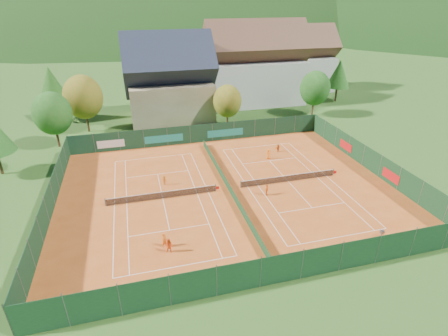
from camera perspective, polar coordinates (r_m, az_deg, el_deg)
ground at (r=42.96m, az=0.70°, el=-3.56°), size 600.00×600.00×0.00m
clay_pad at (r=42.94m, az=0.70°, el=-3.53°), size 40.00×32.00×0.01m
court_markings_left at (r=41.77m, az=-9.97°, el=-4.90°), size 11.03×23.83×0.00m
court_markings_right at (r=45.51m, az=10.45°, el=-2.15°), size 11.03×23.83×0.00m
tennis_net_left at (r=41.53m, az=-9.81°, el=-4.29°), size 13.30×0.10×1.02m
tennis_net_right at (r=45.34m, az=10.67°, el=-1.58°), size 13.30×0.10×1.02m
court_divider at (r=42.70m, az=0.70°, el=-2.96°), size 0.03×28.80×1.00m
fence_north at (r=56.34m, az=-4.18°, el=5.60°), size 40.00×0.10×3.00m
fence_south at (r=29.90m, az=9.39°, el=-15.92°), size 40.00×0.04×3.00m
fence_west at (r=42.13m, az=-26.59°, el=-4.95°), size 0.04×32.00×3.00m
fence_east at (r=50.93m, az=22.90°, el=1.15°), size 0.09×32.00×3.00m
chalet at (r=67.80m, az=-8.89°, el=13.52°), size 16.20×12.00×16.00m
hotel_block_a at (r=77.68m, az=5.06°, el=15.93°), size 21.60×11.00×17.25m
hotel_block_b at (r=90.54m, az=11.98°, el=16.49°), size 17.28×10.00×15.50m
tree_west_front at (r=59.23m, az=-26.24°, el=7.99°), size 5.72×5.72×8.69m
tree_west_mid at (r=64.13m, az=-22.02°, el=10.68°), size 6.44×6.44×9.78m
tree_west_back at (r=72.63m, az=-26.34°, el=12.11°), size 5.60×5.60×10.00m
tree_center at (r=62.29m, az=0.55°, el=10.87°), size 5.01×5.01×7.60m
tree_east_front at (r=70.70m, az=14.63°, el=12.50°), size 5.72×5.72×8.69m
tree_east_mid at (r=82.35m, az=18.27°, el=14.42°), size 5.04×5.04×9.00m
tree_east_back at (r=85.24m, az=10.70°, el=16.09°), size 7.15×7.15×10.86m
mountain_backdrop at (r=278.79m, az=-6.94°, el=13.64°), size 820.00×530.00×242.00m
ball_hopper at (r=38.18m, az=24.41°, el=-9.50°), size 0.34×0.34×0.80m
loose_ball_0 at (r=34.61m, az=-10.22°, el=-12.33°), size 0.07×0.07×0.07m
loose_ball_1 at (r=35.10m, az=14.69°, el=-12.23°), size 0.07×0.07×0.07m
loose_ball_2 at (r=48.62m, az=1.60°, el=0.29°), size 0.07×0.07×0.07m
loose_ball_3 at (r=49.95m, az=-4.09°, el=0.97°), size 0.07×0.07×0.07m
player_left_near at (r=34.02m, az=-9.72°, el=-11.53°), size 0.65×0.63×1.50m
player_left_mid at (r=33.22m, az=-8.95°, el=-12.49°), size 0.92×0.84×1.54m
player_left_far at (r=44.31m, az=-9.71°, el=-1.99°), size 0.95×0.78×1.29m
player_right_near at (r=41.74m, az=7.01°, el=-3.55°), size 0.80×0.90×1.46m
player_right_far_a at (r=51.00m, az=7.26°, el=2.26°), size 0.75×0.51×1.49m
player_right_far_b at (r=53.60m, az=8.80°, el=3.25°), size 1.19×0.86×1.24m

